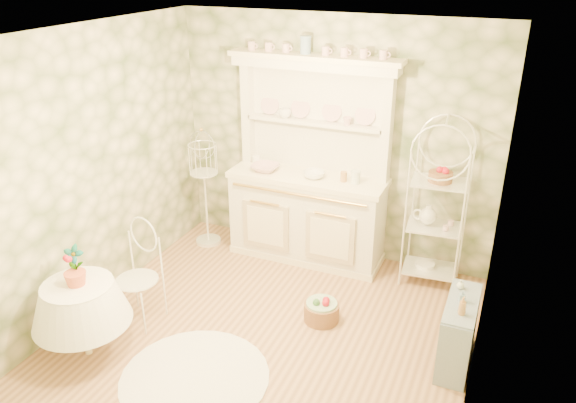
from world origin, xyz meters
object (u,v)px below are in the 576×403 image
at_px(round_table, 84,325).
at_px(birdcage_stand, 205,190).
at_px(side_shelf, 458,334).
at_px(cafe_chair, 137,277).
at_px(kitchen_dresser, 308,164).
at_px(bakers_rack, 437,203).
at_px(floor_basket, 321,312).

relative_size(round_table, birdcage_stand, 0.44).
xyz_separation_m(side_shelf, cafe_chair, (-2.87, -0.57, 0.19)).
bearing_deg(kitchen_dresser, side_shelf, -33.35).
height_order(bakers_rack, side_shelf, bakers_rack).
bearing_deg(round_table, kitchen_dresser, 64.32).
bearing_deg(kitchen_dresser, round_table, -115.68).
height_order(birdcage_stand, floor_basket, birdcage_stand).
bearing_deg(birdcage_stand, round_table, -87.95).
relative_size(kitchen_dresser, round_table, 3.75).
distance_m(bakers_rack, side_shelf, 1.45).
bearing_deg(side_shelf, floor_basket, 178.37).
distance_m(kitchen_dresser, cafe_chair, 2.16).
relative_size(side_shelf, round_table, 1.13).
relative_size(side_shelf, floor_basket, 2.37).
distance_m(kitchen_dresser, floor_basket, 1.64).
xyz_separation_m(cafe_chair, floor_basket, (1.60, 0.68, -0.39)).
distance_m(bakers_rack, birdcage_stand, 2.65).
bearing_deg(round_table, bakers_rack, 43.02).
xyz_separation_m(kitchen_dresser, floor_basket, (0.59, -1.11, -1.05)).
bearing_deg(floor_basket, round_table, -143.82).
bearing_deg(round_table, cafe_chair, 77.11).
xyz_separation_m(kitchen_dresser, bakers_rack, (1.41, 0.01, -0.23)).
distance_m(side_shelf, birdcage_stand, 3.29).
bearing_deg(floor_basket, birdcage_stand, 152.39).
bearing_deg(bakers_rack, round_table, -141.90).
relative_size(side_shelf, cafe_chair, 0.72).
bearing_deg(side_shelf, bakers_rack, 113.28).
height_order(side_shelf, round_table, round_table).
xyz_separation_m(kitchen_dresser, cafe_chair, (-1.01, -1.79, -0.66)).
xyz_separation_m(kitchen_dresser, side_shelf, (1.86, -1.22, -0.85)).
height_order(kitchen_dresser, floor_basket, kitchen_dresser).
relative_size(kitchen_dresser, floor_basket, 7.91).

